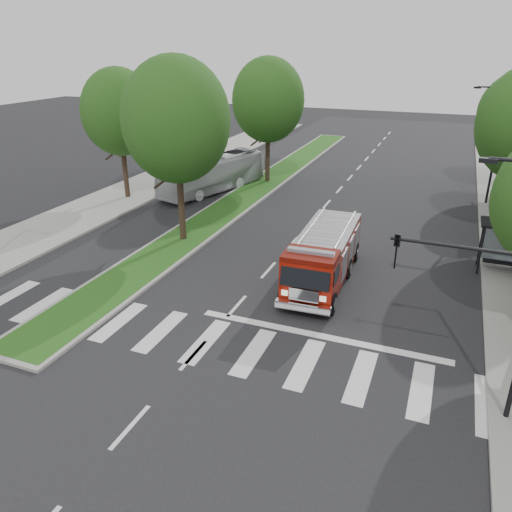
% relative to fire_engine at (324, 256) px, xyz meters
% --- Properties ---
extents(ground, '(140.00, 140.00, 0.00)m').
position_rel_fire_engine_xyz_m(ground, '(-2.84, -3.83, -1.29)').
color(ground, black).
rests_on(ground, ground).
extents(sidewalk_left, '(5.00, 80.00, 0.15)m').
position_rel_fire_engine_xyz_m(sidewalk_left, '(-17.34, 6.17, -1.22)').
color(sidewalk_left, gray).
rests_on(sidewalk_left, ground).
extents(median, '(3.00, 50.00, 0.15)m').
position_rel_fire_engine_xyz_m(median, '(-8.84, 14.17, -1.21)').
color(median, gray).
rests_on(median, ground).
extents(tree_median_near, '(5.80, 5.80, 10.16)m').
position_rel_fire_engine_xyz_m(tree_median_near, '(-8.84, 2.17, 5.52)').
color(tree_median_near, black).
rests_on(tree_median_near, ground).
extents(tree_median_far, '(5.60, 5.60, 9.72)m').
position_rel_fire_engine_xyz_m(tree_median_far, '(-8.84, 16.17, 5.20)').
color(tree_median_far, black).
rests_on(tree_median_far, ground).
extents(tree_left_mid, '(5.20, 5.20, 9.16)m').
position_rel_fire_engine_xyz_m(tree_left_mid, '(-16.84, 8.17, 4.87)').
color(tree_left_mid, black).
rests_on(tree_left_mid, ground).
extents(streetlight_right_near, '(4.08, 0.22, 8.00)m').
position_rel_fire_engine_xyz_m(streetlight_right_near, '(6.77, -7.33, 3.37)').
color(streetlight_right_near, black).
rests_on(streetlight_right_near, ground).
extents(streetlight_right_far, '(2.11, 0.20, 8.00)m').
position_rel_fire_engine_xyz_m(streetlight_right_far, '(7.50, 16.17, 3.19)').
color(streetlight_right_far, black).
rests_on(streetlight_right_far, ground).
extents(fire_engine, '(2.61, 7.84, 2.69)m').
position_rel_fire_engine_xyz_m(fire_engine, '(0.00, 0.00, 0.00)').
color(fire_engine, '#5B0C04').
rests_on(fire_engine, ground).
extents(city_bus, '(5.10, 10.02, 2.72)m').
position_rel_fire_engine_xyz_m(city_bus, '(-11.85, 12.27, 0.07)').
color(city_bus, silver).
rests_on(city_bus, ground).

